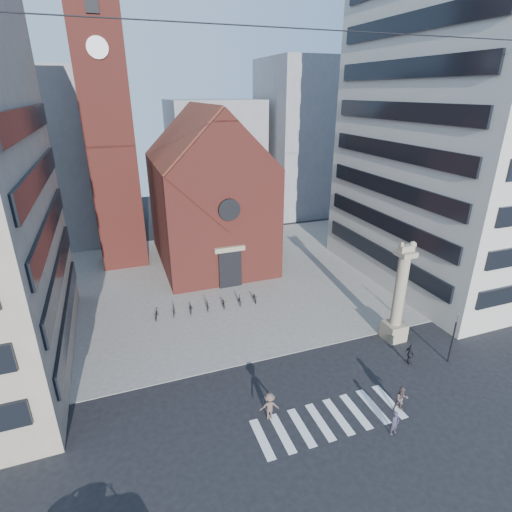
{
  "coord_description": "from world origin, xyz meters",
  "views": [
    {
      "loc": [
        -10.44,
        -19.57,
        19.18
      ],
      "look_at": [
        -0.37,
        8.0,
        7.03
      ],
      "focal_mm": 28.0,
      "sensor_mm": 36.0,
      "label": 1
    }
  ],
  "objects_px": {
    "traffic_light": "(453,336)",
    "scooter_0": "(156,315)",
    "lion_column": "(398,302)",
    "pedestrian_1": "(401,399)",
    "pedestrian_2": "(411,354)",
    "pedestrian_0": "(395,423)"
  },
  "relations": [
    {
      "from": "traffic_light",
      "to": "scooter_0",
      "type": "relative_size",
      "value": 2.81
    },
    {
      "from": "lion_column",
      "to": "pedestrian_1",
      "type": "xyz_separation_m",
      "value": [
        -4.79,
        -6.9,
        -2.54
      ]
    },
    {
      "from": "lion_column",
      "to": "pedestrian_2",
      "type": "xyz_separation_m",
      "value": [
        -1.01,
        -3.23,
        -2.57
      ]
    },
    {
      "from": "lion_column",
      "to": "pedestrian_2",
      "type": "relative_size",
      "value": 4.91
    },
    {
      "from": "lion_column",
      "to": "pedestrian_1",
      "type": "distance_m",
      "value": 8.77
    },
    {
      "from": "traffic_light",
      "to": "pedestrian_0",
      "type": "relative_size",
      "value": 2.64
    },
    {
      "from": "pedestrian_2",
      "to": "pedestrian_0",
      "type": "bearing_deg",
      "value": 132.09
    },
    {
      "from": "traffic_light",
      "to": "pedestrian_2",
      "type": "height_order",
      "value": "traffic_light"
    },
    {
      "from": "pedestrian_2",
      "to": "traffic_light",
      "type": "bearing_deg",
      "value": -105.67
    },
    {
      "from": "pedestrian_1",
      "to": "scooter_0",
      "type": "bearing_deg",
      "value": 139.4
    },
    {
      "from": "pedestrian_0",
      "to": "pedestrian_2",
      "type": "xyz_separation_m",
      "value": [
        5.38,
        5.08,
        0.07
      ]
    },
    {
      "from": "pedestrian_0",
      "to": "scooter_0",
      "type": "height_order",
      "value": "pedestrian_0"
    },
    {
      "from": "lion_column",
      "to": "scooter_0",
      "type": "bearing_deg",
      "value": 151.4
    },
    {
      "from": "pedestrian_1",
      "to": "pedestrian_0",
      "type": "bearing_deg",
      "value": -127.77
    },
    {
      "from": "pedestrian_0",
      "to": "scooter_0",
      "type": "distance_m",
      "value": 21.73
    },
    {
      "from": "lion_column",
      "to": "pedestrian_0",
      "type": "distance_m",
      "value": 10.81
    },
    {
      "from": "traffic_light",
      "to": "pedestrian_2",
      "type": "xyz_separation_m",
      "value": [
        -3.0,
        0.77,
        -1.4
      ]
    },
    {
      "from": "pedestrian_2",
      "to": "scooter_0",
      "type": "distance_m",
      "value": 21.65
    },
    {
      "from": "traffic_light",
      "to": "scooter_0",
      "type": "height_order",
      "value": "traffic_light"
    },
    {
      "from": "pedestrian_1",
      "to": "pedestrian_2",
      "type": "distance_m",
      "value": 5.27
    },
    {
      "from": "pedestrian_2",
      "to": "lion_column",
      "type": "bearing_deg",
      "value": -18.63
    },
    {
      "from": "lion_column",
      "to": "pedestrian_0",
      "type": "xyz_separation_m",
      "value": [
        -6.39,
        -8.31,
        -2.64
      ]
    }
  ]
}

